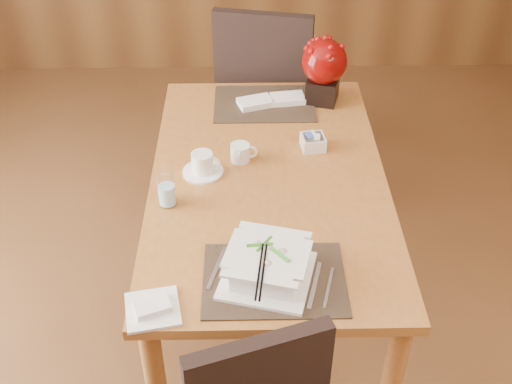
{
  "coord_description": "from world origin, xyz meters",
  "views": [
    {
      "loc": [
        -0.08,
        -1.37,
        2.21
      ],
      "look_at": [
        -0.05,
        0.35,
        0.87
      ],
      "focal_mm": 45.0,
      "sensor_mm": 36.0,
      "label": 1
    }
  ],
  "objects_px": {
    "sugar_caddy": "(313,142)",
    "far_chair": "(267,90)",
    "dining_table": "(268,196)",
    "creamer_jug": "(240,153)",
    "coffee_cup": "(202,165)",
    "water_glass": "(166,187)",
    "bread_plate": "(153,309)",
    "soup_setting": "(267,266)",
    "berry_decor": "(324,67)"
  },
  "relations": [
    {
      "from": "soup_setting",
      "to": "water_glass",
      "type": "relative_size",
      "value": 2.17
    },
    {
      "from": "dining_table",
      "to": "soup_setting",
      "type": "distance_m",
      "value": 0.56
    },
    {
      "from": "water_glass",
      "to": "sugar_caddy",
      "type": "relative_size",
      "value": 1.68
    },
    {
      "from": "sugar_caddy",
      "to": "far_chair",
      "type": "xyz_separation_m",
      "value": [
        -0.16,
        0.77,
        -0.18
      ]
    },
    {
      "from": "water_glass",
      "to": "coffee_cup",
      "type": "bearing_deg",
      "value": 58.41
    },
    {
      "from": "soup_setting",
      "to": "berry_decor",
      "type": "bearing_deg",
      "value": 90.57
    },
    {
      "from": "berry_decor",
      "to": "bread_plate",
      "type": "bearing_deg",
      "value": -116.86
    },
    {
      "from": "soup_setting",
      "to": "coffee_cup",
      "type": "bearing_deg",
      "value": 126.73
    },
    {
      "from": "sugar_caddy",
      "to": "berry_decor",
      "type": "bearing_deg",
      "value": 78.97
    },
    {
      "from": "coffee_cup",
      "to": "far_chair",
      "type": "distance_m",
      "value": 0.99
    },
    {
      "from": "soup_setting",
      "to": "bread_plate",
      "type": "xyz_separation_m",
      "value": [
        -0.35,
        -0.13,
        -0.05
      ]
    },
    {
      "from": "creamer_jug",
      "to": "sugar_caddy",
      "type": "distance_m",
      "value": 0.31
    },
    {
      "from": "dining_table",
      "to": "water_glass",
      "type": "distance_m",
      "value": 0.44
    },
    {
      "from": "dining_table",
      "to": "far_chair",
      "type": "height_order",
      "value": "far_chair"
    },
    {
      "from": "sugar_caddy",
      "to": "far_chair",
      "type": "height_order",
      "value": "far_chair"
    },
    {
      "from": "coffee_cup",
      "to": "sugar_caddy",
      "type": "relative_size",
      "value": 1.7
    },
    {
      "from": "dining_table",
      "to": "berry_decor",
      "type": "distance_m",
      "value": 0.69
    },
    {
      "from": "berry_decor",
      "to": "far_chair",
      "type": "xyz_separation_m",
      "value": [
        -0.24,
        0.38,
        -0.32
      ]
    },
    {
      "from": "soup_setting",
      "to": "far_chair",
      "type": "bearing_deg",
      "value": 102.96
    },
    {
      "from": "coffee_cup",
      "to": "berry_decor",
      "type": "xyz_separation_m",
      "value": [
        0.51,
        0.55,
        0.13
      ]
    },
    {
      "from": "bread_plate",
      "to": "far_chair",
      "type": "bearing_deg",
      "value": 76.35
    },
    {
      "from": "dining_table",
      "to": "coffee_cup",
      "type": "distance_m",
      "value": 0.29
    },
    {
      "from": "far_chair",
      "to": "coffee_cup",
      "type": "bearing_deg",
      "value": 85.28
    },
    {
      "from": "bread_plate",
      "to": "soup_setting",
      "type": "bearing_deg",
      "value": 20.2
    },
    {
      "from": "water_glass",
      "to": "bread_plate",
      "type": "distance_m",
      "value": 0.51
    },
    {
      "from": "creamer_jug",
      "to": "soup_setting",
      "type": "bearing_deg",
      "value": -82.09
    },
    {
      "from": "soup_setting",
      "to": "sugar_caddy",
      "type": "xyz_separation_m",
      "value": [
        0.21,
        0.74,
        -0.03
      ]
    },
    {
      "from": "water_glass",
      "to": "sugar_caddy",
      "type": "distance_m",
      "value": 0.66
    },
    {
      "from": "berry_decor",
      "to": "creamer_jug",
      "type": "bearing_deg",
      "value": -128.49
    },
    {
      "from": "soup_setting",
      "to": "coffee_cup",
      "type": "xyz_separation_m",
      "value": [
        -0.23,
        0.57,
        -0.02
      ]
    },
    {
      "from": "dining_table",
      "to": "soup_setting",
      "type": "height_order",
      "value": "soup_setting"
    },
    {
      "from": "far_chair",
      "to": "sugar_caddy",
      "type": "bearing_deg",
      "value": 113.78
    },
    {
      "from": "dining_table",
      "to": "water_glass",
      "type": "bearing_deg",
      "value": -156.47
    },
    {
      "from": "dining_table",
      "to": "coffee_cup",
      "type": "relative_size",
      "value": 9.56
    },
    {
      "from": "dining_table",
      "to": "bread_plate",
      "type": "bearing_deg",
      "value": -118.91
    },
    {
      "from": "water_glass",
      "to": "berry_decor",
      "type": "xyz_separation_m",
      "value": [
        0.63,
        0.74,
        0.09
      ]
    },
    {
      "from": "water_glass",
      "to": "bread_plate",
      "type": "bearing_deg",
      "value": -90.0
    },
    {
      "from": "creamer_jug",
      "to": "sugar_caddy",
      "type": "relative_size",
      "value": 1.07
    },
    {
      "from": "creamer_jug",
      "to": "bread_plate",
      "type": "height_order",
      "value": "creamer_jug"
    },
    {
      "from": "berry_decor",
      "to": "bread_plate",
      "type": "xyz_separation_m",
      "value": [
        -0.63,
        -1.25,
        -0.16
      ]
    },
    {
      "from": "berry_decor",
      "to": "soup_setting",
      "type": "bearing_deg",
      "value": -104.24
    },
    {
      "from": "bread_plate",
      "to": "far_chair",
      "type": "distance_m",
      "value": 1.68
    },
    {
      "from": "coffee_cup",
      "to": "dining_table",
      "type": "bearing_deg",
      "value": -6.7
    },
    {
      "from": "dining_table",
      "to": "creamer_jug",
      "type": "bearing_deg",
      "value": 134.07
    },
    {
      "from": "coffee_cup",
      "to": "water_glass",
      "type": "distance_m",
      "value": 0.23
    },
    {
      "from": "soup_setting",
      "to": "berry_decor",
      "type": "height_order",
      "value": "berry_decor"
    },
    {
      "from": "creamer_jug",
      "to": "bread_plate",
      "type": "xyz_separation_m",
      "value": [
        -0.26,
        -0.78,
        -0.03
      ]
    },
    {
      "from": "coffee_cup",
      "to": "creamer_jug",
      "type": "bearing_deg",
      "value": 29.58
    },
    {
      "from": "sugar_caddy",
      "to": "soup_setting",
      "type": "bearing_deg",
      "value": -105.88
    },
    {
      "from": "water_glass",
      "to": "far_chair",
      "type": "distance_m",
      "value": 1.21
    }
  ]
}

